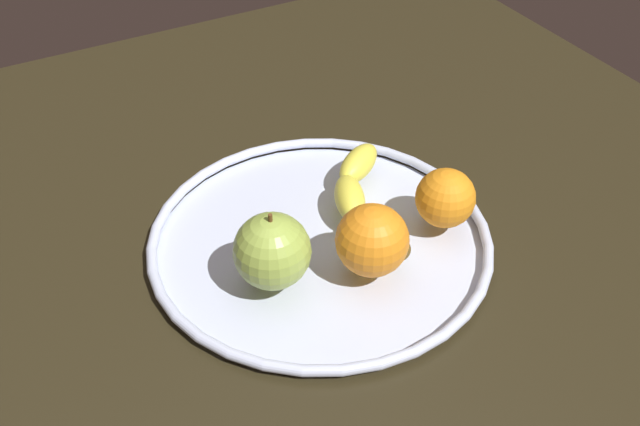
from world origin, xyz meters
The scene contains 6 objects.
ground_plane centered at (0.00, 0.00, -2.00)cm, with size 119.90×119.90×4.00cm, color black.
fruit_bowl centered at (0.00, 0.00, 0.92)cm, with size 38.85×38.85×1.80cm.
banana centered at (-1.13, 6.25, 3.53)cm, with size 20.41×11.67×3.45cm.
apple centered at (4.04, -7.76, 5.84)cm, with size 8.08×8.08×8.88cm.
orange_back_right centered at (7.38, 2.11, 5.69)cm, with size 7.78×7.78×7.78cm, color orange.
orange_front_left centered at (4.86, 13.33, 5.20)cm, with size 6.79×6.79×6.79cm, color orange.
Camera 1 is at (55.23, -30.26, 57.48)cm, focal length 42.00 mm.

